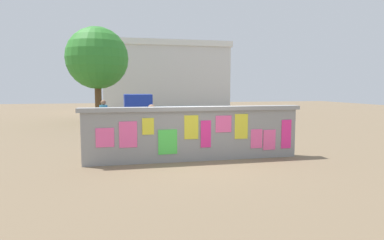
# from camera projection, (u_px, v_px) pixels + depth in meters

# --- Properties ---
(ground) EXTENTS (60.00, 60.00, 0.00)m
(ground) POSITION_uv_depth(u_px,v_px,m) (161.00, 128.00, 17.33)
(ground) COLOR #7A664C
(poster_wall) EXTENTS (6.54, 0.42, 1.59)m
(poster_wall) POSITION_uv_depth(u_px,v_px,m) (195.00, 133.00, 9.47)
(poster_wall) COLOR gray
(poster_wall) RESTS_ON ground
(auto_rickshaw_truck) EXTENTS (3.63, 1.56, 1.85)m
(auto_rickshaw_truck) POSITION_uv_depth(u_px,v_px,m) (160.00, 115.00, 14.89)
(auto_rickshaw_truck) COLOR black
(auto_rickshaw_truck) RESTS_ON ground
(motorcycle) EXTENTS (1.90, 0.56, 0.87)m
(motorcycle) POSITION_uv_depth(u_px,v_px,m) (202.00, 137.00, 10.95)
(motorcycle) COLOR black
(motorcycle) RESTS_ON ground
(bicycle_near) EXTENTS (1.68, 0.53, 0.95)m
(bicycle_near) POSITION_uv_depth(u_px,v_px,m) (132.00, 136.00, 11.99)
(bicycle_near) COLOR black
(bicycle_near) RESTS_ON ground
(bicycle_far) EXTENTS (1.71, 0.44, 0.95)m
(bicycle_far) POSITION_uv_depth(u_px,v_px,m) (237.00, 131.00, 13.25)
(bicycle_far) COLOR black
(bicycle_far) RESTS_ON ground
(person_walking) EXTENTS (0.48, 0.48, 1.62)m
(person_walking) POSITION_uv_depth(u_px,v_px,m) (152.00, 124.00, 10.18)
(person_walking) COLOR purple
(person_walking) RESTS_ON ground
(person_bystander) EXTENTS (0.47, 0.47, 1.62)m
(person_bystander) POSITION_uv_depth(u_px,v_px,m) (104.00, 115.00, 13.93)
(person_bystander) COLOR #338CBF
(person_bystander) RESTS_ON ground
(tree_roadside) EXTENTS (3.70, 3.70, 5.77)m
(tree_roadside) POSITION_uv_depth(u_px,v_px,m) (97.00, 58.00, 19.38)
(tree_roadside) COLOR brown
(tree_roadside) RESTS_ON ground
(building_background) EXTENTS (11.19, 6.11, 6.20)m
(building_background) POSITION_uv_depth(u_px,v_px,m) (165.00, 77.00, 30.10)
(building_background) COLOR silver
(building_background) RESTS_ON ground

